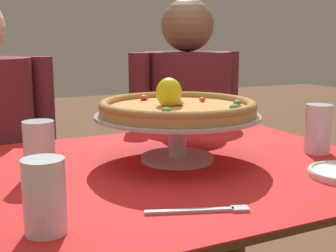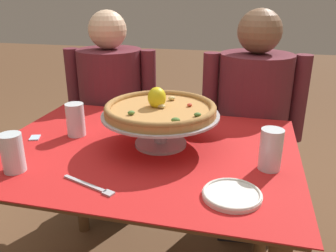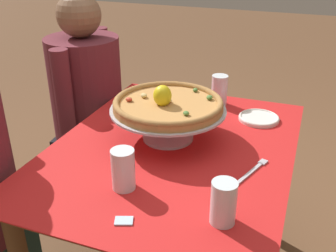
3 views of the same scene
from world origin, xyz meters
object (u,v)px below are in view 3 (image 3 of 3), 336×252
Objects in this scene: water_glass_front_left at (223,205)px; pizza at (168,103)px; pizza_stand at (168,117)px; water_glass_side_right at (219,92)px; diner_right at (88,114)px; dinner_fork at (253,171)px; water_glass_side_left at (123,171)px; side_plate at (259,118)px; sugar_packet at (124,221)px.

pizza is at bearing 37.62° from water_glass_front_left.
water_glass_front_left is at bearing -142.49° from pizza_stand.
diner_right is at bearing 95.24° from water_glass_side_right.
dinner_fork is at bearing -7.26° from water_glass_front_left.
water_glass_front_left is at bearing -142.38° from pizza.
water_glass_side_left is at bearing -141.23° from diner_right.
side_plate is at bearing -92.92° from diner_right.
pizza_stand is 1.06× the size of pizza.
sugar_packet is (-0.15, -0.07, -0.06)m from water_glass_side_left.
diner_right reaches higher than dinner_fork.
pizza is at bearing -120.56° from diner_right.
diner_right is at bearing 87.08° from side_plate.
water_glass_side_left is 0.96× the size of water_glass_side_right.
pizza is 8.15× the size of sugar_packet.
sugar_packet is (-0.89, 0.04, -0.06)m from water_glass_side_right.
sugar_packet is (-0.10, 0.25, -0.05)m from water_glass_front_left.
dinner_fork is (0.23, -0.36, -0.06)m from water_glass_side_left.
water_glass_side_left is (0.05, 0.32, 0.00)m from water_glass_front_left.
pizza_stand is 2.57× the size of side_plate.
water_glass_side_right is at bearing 25.45° from dinner_fork.
water_glass_front_left is at bearing -98.82° from water_glass_side_left.
pizza_stand is 0.41m from water_glass_side_right.
diner_right is (0.04, 0.86, -0.14)m from side_plate.
diner_right is at bearing 36.78° from sugar_packet.
side_plate is 0.88m from diner_right.
pizza_stand reaches higher than side_plate.
water_glass_front_left is 0.96× the size of water_glass_side_left.
side_plate is at bearing -46.35° from pizza_stand.
water_glass_side_right is at bearing -14.57° from pizza.
water_glass_front_left is 0.92× the size of water_glass_side_right.
dinner_fork is at bearing -109.43° from pizza_stand.
dinner_fork is at bearing -154.55° from water_glass_side_right.
water_glass_front_left is at bearing 172.74° from dinner_fork.
side_plate is 0.82m from sugar_packet.
water_glass_front_left is 1.16m from diner_right.
pizza is 0.36m from water_glass_side_left.
water_glass_side_left is 2.63× the size of sugar_packet.
dinner_fork is 0.16× the size of diner_right.
water_glass_side_left is 0.90m from diner_right.
water_glass_side_left reaches higher than sugar_packet.
diner_right reaches higher than sugar_packet.
water_glass_side_right is 0.89m from sugar_packet.
diner_right is (0.68, 0.55, -0.19)m from water_glass_side_left.
dinner_fork is at bearing -109.30° from pizza.
dinner_fork is 1.02m from diner_right.
pizza_stand is 0.51m from sugar_packet.
water_glass_side_left is at bearing 178.08° from pizza.
diner_right reaches higher than water_glass_front_left.
pizza_stand is at bearing -120.48° from diner_right.
pizza_stand is at bearing 70.57° from dinner_fork.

